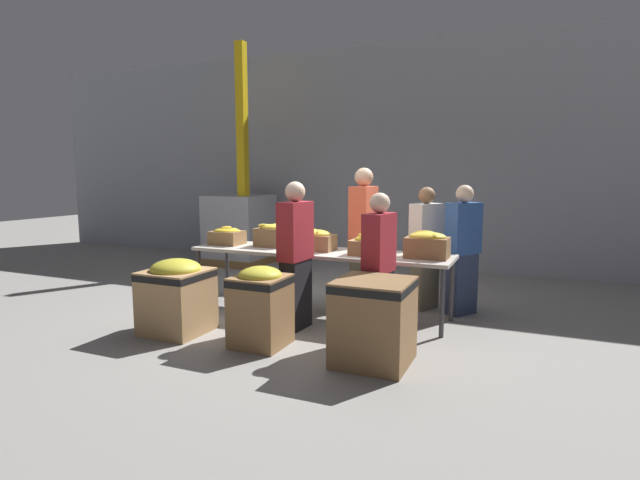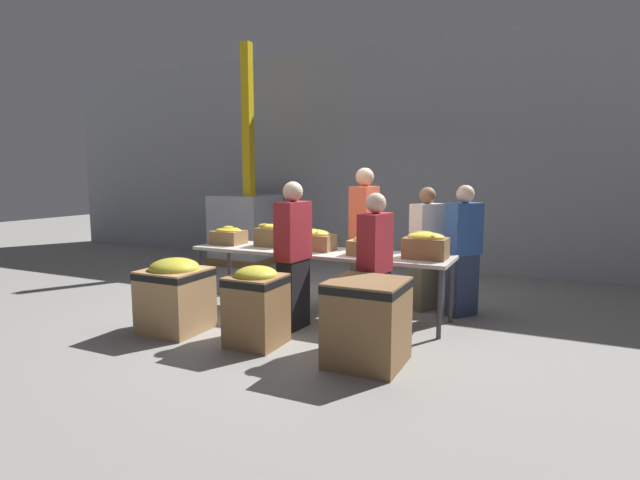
{
  "view_description": "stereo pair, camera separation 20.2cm",
  "coord_description": "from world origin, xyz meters",
  "px_view_note": "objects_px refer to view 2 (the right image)",
  "views": [
    {
      "loc": [
        2.39,
        -5.47,
        1.72
      ],
      "look_at": [
        -0.07,
        0.2,
        0.88
      ],
      "focal_mm": 28.0,
      "sensor_mm": 36.0,
      "label": 1
    },
    {
      "loc": [
        2.57,
        -5.38,
        1.72
      ],
      "look_at": [
        -0.07,
        0.2,
        0.88
      ],
      "focal_mm": 28.0,
      "sensor_mm": 36.0,
      "label": 2
    }
  ],
  "objects_px": {
    "banana_box_1": "(272,235)",
    "volunteer_0": "(293,256)",
    "volunteer_1": "(364,237)",
    "donation_bin_0": "(175,293)",
    "support_pillar": "(248,157)",
    "volunteer_3": "(375,269)",
    "pallet_stack_0": "(246,230)",
    "sorting_table": "(318,255)",
    "donation_bin_1": "(256,303)",
    "donation_bin_2": "(367,319)",
    "banana_box_3": "(367,246)",
    "volunteer_2": "(426,249)",
    "volunteer_4": "(463,252)",
    "banana_box_4": "(426,245)",
    "banana_box_0": "(229,235)",
    "banana_box_2": "(317,240)"
  },
  "relations": [
    {
      "from": "banana_box_1",
      "to": "volunteer_0",
      "type": "height_order",
      "value": "volunteer_0"
    },
    {
      "from": "volunteer_1",
      "to": "donation_bin_0",
      "type": "bearing_deg",
      "value": -34.76
    },
    {
      "from": "support_pillar",
      "to": "volunteer_3",
      "type": "bearing_deg",
      "value": -41.05
    },
    {
      "from": "pallet_stack_0",
      "to": "sorting_table",
      "type": "bearing_deg",
      "value": -42.9
    },
    {
      "from": "banana_box_1",
      "to": "donation_bin_1",
      "type": "distance_m",
      "value": 1.57
    },
    {
      "from": "donation_bin_2",
      "to": "banana_box_3",
      "type": "bearing_deg",
      "value": 110.24
    },
    {
      "from": "donation_bin_2",
      "to": "volunteer_2",
      "type": "bearing_deg",
      "value": 88.86
    },
    {
      "from": "volunteer_1",
      "to": "donation_bin_2",
      "type": "relative_size",
      "value": 2.31
    },
    {
      "from": "banana_box_3",
      "to": "volunteer_4",
      "type": "xyz_separation_m",
      "value": [
        0.95,
        0.74,
        -0.11
      ]
    },
    {
      "from": "support_pillar",
      "to": "donation_bin_2",
      "type": "bearing_deg",
      "value": -44.96
    },
    {
      "from": "banana_box_4",
      "to": "volunteer_3",
      "type": "height_order",
      "value": "volunteer_3"
    },
    {
      "from": "donation_bin_2",
      "to": "sorting_table",
      "type": "bearing_deg",
      "value": 130.67
    },
    {
      "from": "banana_box_3",
      "to": "volunteer_4",
      "type": "distance_m",
      "value": 1.21
    },
    {
      "from": "donation_bin_0",
      "to": "donation_bin_1",
      "type": "distance_m",
      "value": 1.04
    },
    {
      "from": "support_pillar",
      "to": "volunteer_2",
      "type": "bearing_deg",
      "value": -23.47
    },
    {
      "from": "sorting_table",
      "to": "volunteer_4",
      "type": "height_order",
      "value": "volunteer_4"
    },
    {
      "from": "volunteer_1",
      "to": "banana_box_0",
      "type": "bearing_deg",
      "value": -66.43
    },
    {
      "from": "volunteer_1",
      "to": "pallet_stack_0",
      "type": "xyz_separation_m",
      "value": [
        -3.11,
        1.89,
        -0.25
      ]
    },
    {
      "from": "volunteer_0",
      "to": "volunteer_3",
      "type": "relative_size",
      "value": 1.07
    },
    {
      "from": "volunteer_2",
      "to": "support_pillar",
      "type": "xyz_separation_m",
      "value": [
        -3.65,
        1.59,
        1.23
      ]
    },
    {
      "from": "banana_box_0",
      "to": "banana_box_1",
      "type": "bearing_deg",
      "value": 5.73
    },
    {
      "from": "volunteer_1",
      "to": "banana_box_3",
      "type": "bearing_deg",
      "value": 24.37
    },
    {
      "from": "banana_box_2",
      "to": "donation_bin_2",
      "type": "height_order",
      "value": "banana_box_2"
    },
    {
      "from": "donation_bin_1",
      "to": "pallet_stack_0",
      "type": "bearing_deg",
      "value": 125.0
    },
    {
      "from": "donation_bin_0",
      "to": "banana_box_4",
      "type": "bearing_deg",
      "value": 28.01
    },
    {
      "from": "banana_box_1",
      "to": "volunteer_0",
      "type": "distance_m",
      "value": 1.0
    },
    {
      "from": "volunteer_1",
      "to": "donation_bin_1",
      "type": "relative_size",
      "value": 2.22
    },
    {
      "from": "banana_box_0",
      "to": "volunteer_3",
      "type": "relative_size",
      "value": 0.26
    },
    {
      "from": "volunteer_2",
      "to": "volunteer_4",
      "type": "xyz_separation_m",
      "value": [
        0.46,
        -0.07,
        0.02
      ]
    },
    {
      "from": "sorting_table",
      "to": "donation_bin_1",
      "type": "xyz_separation_m",
      "value": [
        -0.07,
        -1.28,
        -0.31
      ]
    },
    {
      "from": "banana_box_3",
      "to": "pallet_stack_0",
      "type": "height_order",
      "value": "pallet_stack_0"
    },
    {
      "from": "volunteer_3",
      "to": "donation_bin_2",
      "type": "distance_m",
      "value": 0.68
    },
    {
      "from": "banana_box_3",
      "to": "support_pillar",
      "type": "relative_size",
      "value": 0.1
    },
    {
      "from": "volunteer_3",
      "to": "support_pillar",
      "type": "relative_size",
      "value": 0.38
    },
    {
      "from": "volunteer_2",
      "to": "volunteer_3",
      "type": "xyz_separation_m",
      "value": [
        -0.17,
        -1.45,
        -0.01
      ]
    },
    {
      "from": "sorting_table",
      "to": "support_pillar",
      "type": "xyz_separation_m",
      "value": [
        -2.51,
        2.33,
        1.27
      ]
    },
    {
      "from": "volunteer_0",
      "to": "volunteer_1",
      "type": "bearing_deg",
      "value": -8.96
    },
    {
      "from": "banana_box_1",
      "to": "support_pillar",
      "type": "xyz_separation_m",
      "value": [
        -1.82,
        2.25,
        1.07
      ]
    },
    {
      "from": "banana_box_4",
      "to": "banana_box_2",
      "type": "bearing_deg",
      "value": 179.41
    },
    {
      "from": "banana_box_1",
      "to": "volunteer_1",
      "type": "bearing_deg",
      "value": 30.59
    },
    {
      "from": "sorting_table",
      "to": "banana_box_4",
      "type": "height_order",
      "value": "banana_box_4"
    },
    {
      "from": "banana_box_3",
      "to": "volunteer_2",
      "type": "relative_size",
      "value": 0.27
    },
    {
      "from": "donation_bin_0",
      "to": "pallet_stack_0",
      "type": "distance_m",
      "value": 4.2
    },
    {
      "from": "banana_box_0",
      "to": "banana_box_3",
      "type": "xyz_separation_m",
      "value": [
        1.98,
        -0.09,
        0.0
      ]
    },
    {
      "from": "banana_box_1",
      "to": "volunteer_2",
      "type": "height_order",
      "value": "volunteer_2"
    },
    {
      "from": "banana_box_1",
      "to": "pallet_stack_0",
      "type": "height_order",
      "value": "pallet_stack_0"
    },
    {
      "from": "donation_bin_2",
      "to": "support_pillar",
      "type": "relative_size",
      "value": 0.19
    },
    {
      "from": "sorting_table",
      "to": "banana_box_2",
      "type": "distance_m",
      "value": 0.18
    },
    {
      "from": "donation_bin_0",
      "to": "banana_box_0",
      "type": "bearing_deg",
      "value": 99.34
    },
    {
      "from": "donation_bin_1",
      "to": "support_pillar",
      "type": "distance_m",
      "value": 4.63
    }
  ]
}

